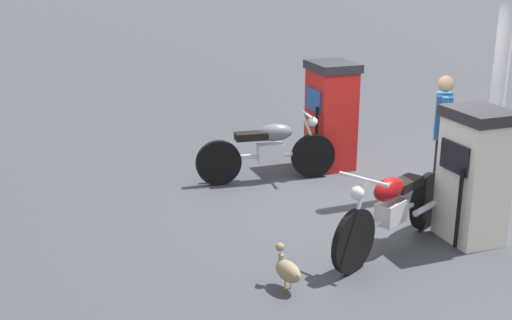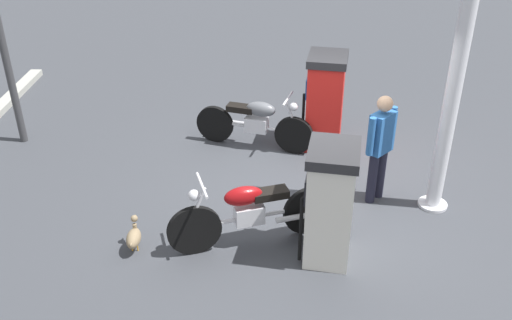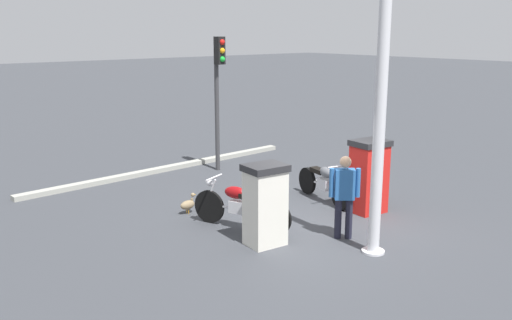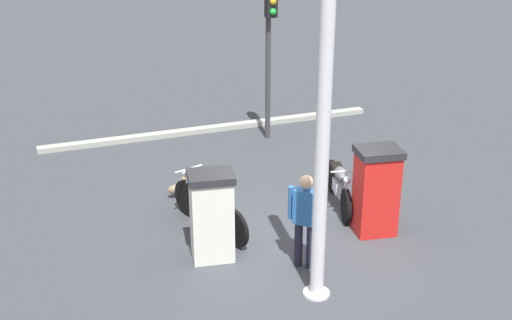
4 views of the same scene
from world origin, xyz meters
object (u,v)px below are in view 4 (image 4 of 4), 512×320
(roadside_traffic_light, at_px, (270,36))
(canopy_support_pole, at_px, (322,154))
(attendant_person, at_px, (305,216))
(wandering_duck, at_px, (177,188))
(motorcycle_near_pump, at_px, (339,184))
(motorcycle_far_pump, at_px, (208,205))
(fuel_pump_far, at_px, (212,215))
(fuel_pump_near, at_px, (376,190))

(roadside_traffic_light, xyz_separation_m, canopy_support_pole, (-6.44, 1.40, -0.24))
(attendant_person, distance_m, wandering_duck, 3.45)
(motorcycle_near_pump, relative_size, motorcycle_far_pump, 0.97)
(attendant_person, bearing_deg, motorcycle_near_pump, -37.72)
(wandering_duck, height_order, roadside_traffic_light, roadside_traffic_light)
(fuel_pump_far, height_order, canopy_support_pole, canopy_support_pole)
(fuel_pump_near, xyz_separation_m, roadside_traffic_light, (4.94, 0.28, 1.68))
(motorcycle_far_pump, bearing_deg, roadside_traffic_light, -31.43)
(fuel_pump_far, xyz_separation_m, attendant_person, (-0.70, -1.32, 0.14))
(fuel_pump_far, xyz_separation_m, canopy_support_pole, (-1.50, -1.20, 1.48))
(motorcycle_near_pump, relative_size, attendant_person, 1.24)
(fuel_pump_near, distance_m, canopy_support_pole, 2.67)
(attendant_person, xyz_separation_m, roadside_traffic_light, (5.64, -1.29, 1.58))
(motorcycle_near_pump, bearing_deg, wandering_duck, 66.14)
(motorcycle_far_pump, bearing_deg, canopy_support_pole, -156.92)
(wandering_duck, xyz_separation_m, roadside_traffic_light, (2.58, -2.72, 2.27))
(fuel_pump_near, distance_m, motorcycle_near_pump, 1.17)
(attendant_person, distance_m, canopy_support_pole, 1.57)
(motorcycle_near_pump, bearing_deg, attendant_person, 142.28)
(attendant_person, bearing_deg, roadside_traffic_light, -12.89)
(fuel_pump_near, relative_size, canopy_support_pole, 0.34)
(fuel_pump_near, xyz_separation_m, motorcycle_near_pump, (1.11, 0.17, -0.34))
(motorcycle_near_pump, xyz_separation_m, motorcycle_far_pump, (-0.16, 2.55, 0.03))
(wandering_duck, relative_size, roadside_traffic_light, 0.12)
(motorcycle_near_pump, bearing_deg, fuel_pump_near, -171.30)
(motorcycle_near_pump, distance_m, wandering_duck, 3.11)
(motorcycle_far_pump, relative_size, attendant_person, 1.29)
(fuel_pump_near, relative_size, motorcycle_near_pump, 0.80)
(roadside_traffic_light, bearing_deg, wandering_duck, 133.50)
(wandering_duck, bearing_deg, canopy_support_pole, -161.10)
(fuel_pump_near, xyz_separation_m, canopy_support_pole, (-1.50, 1.68, 1.44))
(attendant_person, bearing_deg, wandering_duck, 25.08)
(motorcycle_far_pump, bearing_deg, fuel_pump_far, 170.19)
(roadside_traffic_light, height_order, canopy_support_pole, canopy_support_pole)
(motorcycle_far_pump, distance_m, roadside_traffic_light, 5.10)
(motorcycle_near_pump, bearing_deg, roadside_traffic_light, 1.60)
(fuel_pump_far, relative_size, attendant_person, 0.95)
(roadside_traffic_light, distance_m, canopy_support_pole, 6.60)
(fuel_pump_near, distance_m, fuel_pump_far, 2.88)
(fuel_pump_near, relative_size, fuel_pump_far, 1.05)
(fuel_pump_near, bearing_deg, roadside_traffic_light, 3.20)
(motorcycle_near_pump, relative_size, wandering_duck, 4.58)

